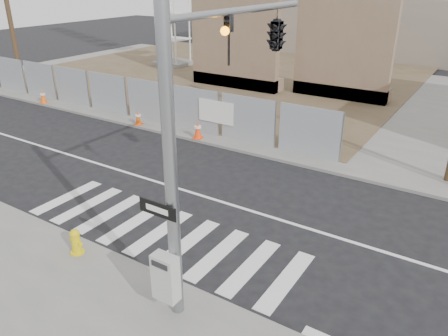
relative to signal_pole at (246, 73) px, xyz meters
The scene contains 12 objects.
ground 5.77m from the signal_pole, 140.66° to the left, with size 100.00×100.00×0.00m, color black.
sidewalk_far 16.91m from the signal_pole, 98.84° to the left, with size 50.00×20.00×0.12m, color slate.
signal_pole is the anchor object (origin of this frame).
chain_link_fence 14.80m from the signal_pole, 150.58° to the left, with size 24.60×0.04×2.00m, color gray.
concrete_wall_left 17.92m from the signal_pole, 122.11° to the left, with size 6.00×1.30×8.00m.
concrete_wall_right 16.46m from the signal_pole, 100.52° to the left, with size 5.50×1.30×8.00m.
utility_pole_left 21.84m from the signal_pole, 159.79° to the left, with size 1.60×0.28×10.00m.
fire_hydrant 6.12m from the signal_pole, 144.68° to the right, with size 0.44×0.43×0.70m.
traffic_cone_a 18.37m from the signal_pole, 159.46° to the left, with size 0.41×0.41×0.74m.
traffic_cone_b 17.52m from the signal_pole, 154.39° to the left, with size 0.44×0.44×0.77m.
traffic_cone_c 12.18m from the signal_pole, 146.63° to the left, with size 0.43×0.43×0.71m.
traffic_cone_d 9.66m from the signal_pole, 133.66° to the left, with size 0.53×0.53×0.80m.
Camera 1 is at (7.35, -10.50, 6.82)m, focal length 35.00 mm.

